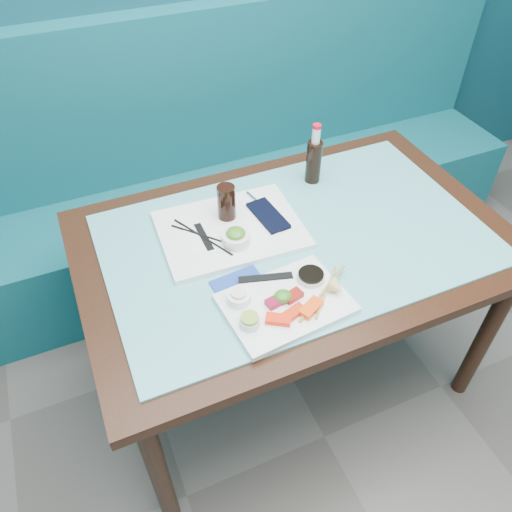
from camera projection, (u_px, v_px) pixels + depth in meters
name	position (u px, v px, depth m)	size (l,w,h in m)	color
booth_bench	(215.00, 190.00, 2.44)	(3.00, 0.56, 1.17)	#0E555E
dining_table	(294.00, 257.00, 1.68)	(1.40, 0.90, 0.75)	black
glass_top	(296.00, 238.00, 1.62)	(1.22, 0.76, 0.01)	#5AB0B5
sashimi_plate	(286.00, 304.00, 1.41)	(0.34, 0.25, 0.02)	white
salmon_left	(278.00, 319.00, 1.35)	(0.07, 0.03, 0.02)	#FF270A
salmon_mid	(294.00, 312.00, 1.36)	(0.07, 0.03, 0.02)	red
salmon_right	(311.00, 308.00, 1.37)	(0.07, 0.04, 0.02)	#FF4D0A
tuna_left	(275.00, 302.00, 1.39)	(0.05, 0.03, 0.02)	maroon
tuna_right	(293.00, 296.00, 1.41)	(0.05, 0.03, 0.02)	maroon
seaweed_garnish	(283.00, 296.00, 1.40)	(0.05, 0.05, 0.03)	#32751B
ramekin_wasabi	(250.00, 322.00, 1.33)	(0.06, 0.06, 0.02)	silver
wasabi_fill	(250.00, 318.00, 1.32)	(0.05, 0.05, 0.01)	#84B039
ramekin_ginger	(239.00, 298.00, 1.39)	(0.07, 0.07, 0.03)	white
ginger_fill	(239.00, 293.00, 1.38)	(0.04, 0.04, 0.01)	#F2DDC7
soy_dish	(311.00, 277.00, 1.46)	(0.08, 0.08, 0.02)	silver
soy_fill	(311.00, 274.00, 1.45)	(0.08, 0.08, 0.01)	black
lemon_wedge	(337.00, 288.00, 1.41)	(0.05, 0.05, 0.04)	#DCD368
chopstick_sleeve	(266.00, 278.00, 1.46)	(0.16, 0.03, 0.00)	black
wooden_chopstick_a	(323.00, 293.00, 1.42)	(0.01, 0.01, 0.25)	#A5894D
wooden_chopstick_b	(326.00, 292.00, 1.42)	(0.01, 0.01, 0.21)	tan
serving_tray	(230.00, 230.00, 1.63)	(0.46, 0.34, 0.02)	white
paper_placemat	(230.00, 227.00, 1.63)	(0.31, 0.22, 0.00)	white
seaweed_bowl	(236.00, 238.00, 1.56)	(0.09, 0.09, 0.04)	white
seaweed_salad	(236.00, 233.00, 1.55)	(0.06, 0.06, 0.03)	#3E821E
cola_glass	(226.00, 202.00, 1.62)	(0.06, 0.06, 0.12)	black
navy_pouch	(268.00, 216.00, 1.66)	(0.07, 0.17, 0.01)	black
fork	(254.00, 199.00, 1.73)	(0.01, 0.01, 0.08)	silver
black_chopstick_a	(203.00, 237.00, 1.59)	(0.01, 0.01, 0.26)	black
black_chopstick_b	(205.00, 236.00, 1.59)	(0.01, 0.01, 0.25)	black
tray_sleeve	(204.00, 237.00, 1.59)	(0.02, 0.14, 0.00)	black
cola_bottle_body	(314.00, 162.00, 1.79)	(0.06, 0.06, 0.16)	black
cola_bottle_neck	(316.00, 135.00, 1.72)	(0.03, 0.03, 0.06)	white
cola_bottle_cap	(317.00, 126.00, 1.69)	(0.03, 0.03, 0.01)	red
blue_napkin	(243.00, 290.00, 1.45)	(0.15, 0.15, 0.01)	#1B3C98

